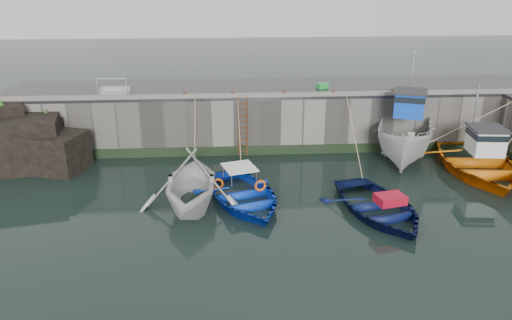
{
  "coord_description": "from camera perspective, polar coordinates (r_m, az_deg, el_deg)",
  "views": [
    {
      "loc": [
        -2.95,
        -15.31,
        9.38
      ],
      "look_at": [
        -1.56,
        6.03,
        1.2
      ],
      "focal_mm": 35.0,
      "sensor_mm": 36.0,
      "label": 1
    }
  ],
  "objects": [
    {
      "name": "ladder",
      "position": [
        26.42,
        -1.51,
        3.78
      ],
      "size": [
        0.51,
        0.08,
        3.2
      ],
      "color": "#3F1E0F",
      "rests_on": "ground"
    },
    {
      "name": "fish_crate",
      "position": [
        28.49,
        7.6,
        8.42
      ],
      "size": [
        0.65,
        0.56,
        0.28
      ],
      "primitive_type": "cube",
      "rotation": [
        0.0,
        0.0,
        0.27
      ],
      "color": "green",
      "rests_on": "road_back"
    },
    {
      "name": "bollard_e",
      "position": [
        27.76,
        15.3,
        7.54
      ],
      "size": [
        0.18,
        0.18,
        0.28
      ],
      "primitive_type": "cylinder",
      "color": "#3F1E0F",
      "rests_on": "road_back"
    },
    {
      "name": "quay_back",
      "position": [
        29.06,
        2.24,
        5.18
      ],
      "size": [
        30.0,
        5.0,
        3.0
      ],
      "primitive_type": "cube",
      "color": "slate",
      "rests_on": "ground"
    },
    {
      "name": "kerb_back",
      "position": [
        26.35,
        2.82,
        7.47
      ],
      "size": [
        30.0,
        0.3,
        0.2
      ],
      "primitive_type": "cube",
      "color": "slate",
      "rests_on": "road_back"
    },
    {
      "name": "boat_near_white",
      "position": [
        21.48,
        -7.3,
        -5.15
      ],
      "size": [
        4.76,
        5.45,
        2.77
      ],
      "primitive_type": "imported",
      "rotation": [
        0.0,
        0.0,
        -0.04
      ],
      "color": "silver",
      "rests_on": "ground"
    },
    {
      "name": "bollard_d",
      "position": [
        26.9,
        8.78,
        7.62
      ],
      "size": [
        0.18,
        0.18,
        0.28
      ],
      "primitive_type": "cylinder",
      "color": "#3F1E0F",
      "rests_on": "road_back"
    },
    {
      "name": "boat_near_white_rope",
      "position": [
        25.38,
        -6.79,
        -0.91
      ],
      "size": [
        0.04,
        4.4,
        3.1
      ],
      "primitive_type": null,
      "color": "tan",
      "rests_on": "ground"
    },
    {
      "name": "bollard_b",
      "position": [
        26.28,
        -2.68,
        7.53
      ],
      "size": [
        0.18,
        0.18,
        0.28
      ],
      "primitive_type": "cylinder",
      "color": "#3F1E0F",
      "rests_on": "road_back"
    },
    {
      "name": "algae_back",
      "position": [
        27.03,
        2.75,
        1.16
      ],
      "size": [
        30.0,
        0.08,
        0.5
      ],
      "primitive_type": "cube",
      "color": "black",
      "rests_on": "ground"
    },
    {
      "name": "railing",
      "position": [
        27.84,
        -15.81,
        7.66
      ],
      "size": [
        1.6,
        1.05,
        1.0
      ],
      "color": "#A5A8AD",
      "rests_on": "road_back"
    },
    {
      "name": "bollard_c",
      "position": [
        26.47,
        3.23,
        7.61
      ],
      "size": [
        0.18,
        0.18,
        0.28
      ],
      "primitive_type": "cylinder",
      "color": "#3F1E0F",
      "rests_on": "road_back"
    },
    {
      "name": "boat_near_blue_rope",
      "position": [
        25.44,
        -1.82,
        -0.72
      ],
      "size": [
        0.04,
        4.24,
        3.1
      ],
      "primitive_type": null,
      "color": "tan",
      "rests_on": "ground"
    },
    {
      "name": "rock_outcrop",
      "position": [
        27.6,
        -24.72,
        1.85
      ],
      "size": [
        5.85,
        4.24,
        3.41
      ],
      "color": "black",
      "rests_on": "ground"
    },
    {
      "name": "boat_near_navy_rope",
      "position": [
        25.54,
        10.61,
        -1.0
      ],
      "size": [
        0.04,
        5.44,
        3.1
      ],
      "primitive_type": null,
      "color": "tan",
      "rests_on": "ground"
    },
    {
      "name": "boat_far_orange",
      "position": [
        27.02,
        23.95,
        -0.17
      ],
      "size": [
        5.87,
        7.72,
        4.5
      ],
      "rotation": [
        0.0,
        0.0,
        -0.1
      ],
      "color": "orange",
      "rests_on": "ground"
    },
    {
      "name": "boat_far_white",
      "position": [
        27.26,
        16.7,
        2.55
      ],
      "size": [
        5.21,
        7.9,
        5.86
      ],
      "rotation": [
        0.0,
        0.0,
        -0.36
      ],
      "color": "silver",
      "rests_on": "ground"
    },
    {
      "name": "boat_near_blue",
      "position": [
        21.62,
        -1.43,
        -4.79
      ],
      "size": [
        5.34,
        6.39,
        1.14
      ],
      "primitive_type": "imported",
      "rotation": [
        0.0,
        0.0,
        0.29
      ],
      "color": "#0C36BF",
      "rests_on": "ground"
    },
    {
      "name": "ground",
      "position": [
        18.2,
        6.24,
        -10.23
      ],
      "size": [
        120.0,
        120.0,
        0.0
      ],
      "primitive_type": "plane",
      "color": "black",
      "rests_on": "ground"
    },
    {
      "name": "bollard_a",
      "position": [
        26.36,
        -8.17,
        7.38
      ],
      "size": [
        0.18,
        0.18,
        0.28
      ],
      "primitive_type": "cylinder",
      "color": "#3F1E0F",
      "rests_on": "road_back"
    },
    {
      "name": "road_back",
      "position": [
        28.67,
        2.28,
        8.22
      ],
      "size": [
        30.0,
        5.0,
        0.16
      ],
      "primitive_type": "cube",
      "color": "black",
      "rests_on": "quay_back"
    },
    {
      "name": "boat_near_navy",
      "position": [
        21.25,
        13.74,
        -5.91
      ],
      "size": [
        4.99,
        6.16,
        1.12
      ],
      "primitive_type": "imported",
      "rotation": [
        0.0,
        0.0,
        0.22
      ],
      "color": "#0A1444",
      "rests_on": "ground"
    }
  ]
}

